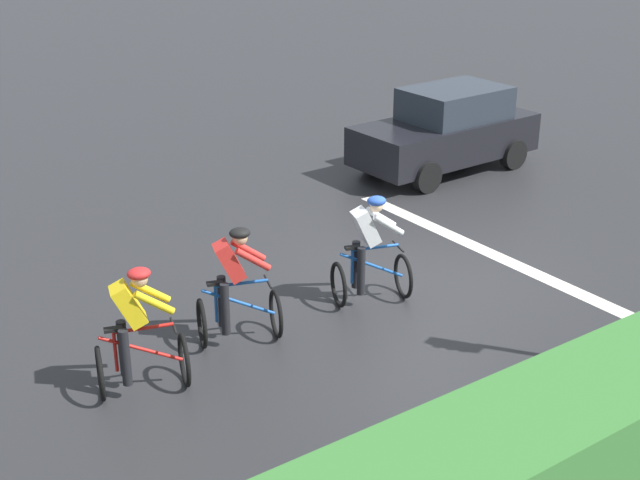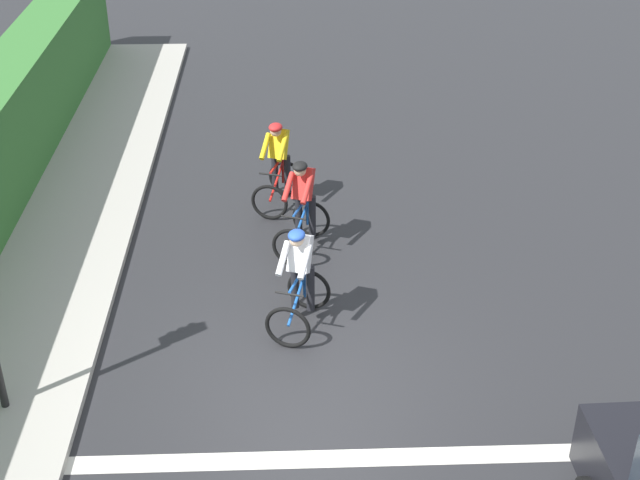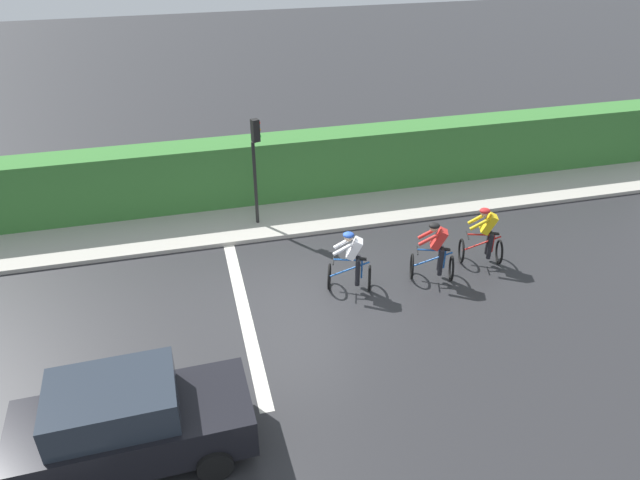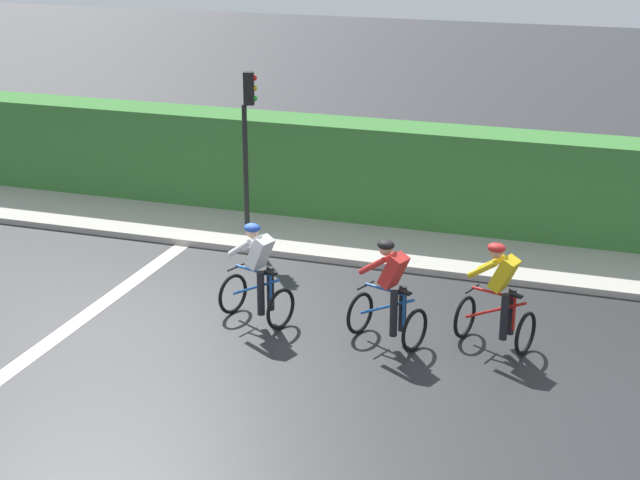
{
  "view_description": "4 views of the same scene",
  "coord_description": "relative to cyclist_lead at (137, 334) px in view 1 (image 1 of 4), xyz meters",
  "views": [
    {
      "loc": [
        -9.23,
        8.69,
        5.92
      ],
      "look_at": [
        0.05,
        2.14,
        1.14
      ],
      "focal_mm": 49.17,
      "sensor_mm": 36.0,
      "label": 1
    },
    {
      "loc": [
        -0.18,
        -9.5,
        7.76
      ],
      "look_at": [
        0.25,
        2.26,
        0.92
      ],
      "focal_mm": 50.38,
      "sensor_mm": 36.0,
      "label": 2
    },
    {
      "loc": [
        11.63,
        -2.44,
        8.84
      ],
      "look_at": [
        -0.78,
        0.71,
        1.14
      ],
      "focal_mm": 33.02,
      "sensor_mm": 36.0,
      "label": 3
    },
    {
      "loc": [
        13.28,
        6.9,
        6.58
      ],
      "look_at": [
        -0.9,
        2.12,
        1.22
      ],
      "focal_mm": 54.48,
      "sensor_mm": 36.0,
      "label": 4
    }
  ],
  "objects": [
    {
      "name": "cyclist_second",
      "position": [
        0.4,
        -1.6,
        0.0
      ],
      "size": [
        1.0,
        1.25,
        1.66
      ],
      "color": "black",
      "rests_on": "ground"
    },
    {
      "name": "road_marking_stop_line",
      "position": [
        0.4,
        -6.59,
        -0.79
      ],
      "size": [
        7.0,
        0.3,
        0.01
      ],
      "primitive_type": "cube",
      "color": "silver",
      "rests_on": "ground"
    },
    {
      "name": "cyclist_mid",
      "position": [
        0.32,
        -3.81,
        0.0
      ],
      "size": [
        0.99,
        1.24,
        1.66
      ],
      "color": "black",
      "rests_on": "ground"
    },
    {
      "name": "ground_plane",
      "position": [
        0.4,
        -5.15,
        -0.8
      ],
      "size": [
        80.0,
        80.0,
        0.0
      ],
      "primitive_type": "plane",
      "color": "#28282B"
    },
    {
      "name": "sidewalk_kerb",
      "position": [
        -3.94,
        -3.15,
        -0.74
      ],
      "size": [
        2.8,
        24.83,
        0.12
      ],
      "primitive_type": "cube",
      "color": "#ADA89E",
      "rests_on": "ground"
    },
    {
      "name": "car_black",
      "position": [
        4.32,
        -9.06,
        0.08
      ],
      "size": [
        1.97,
        4.15,
        1.76
      ],
      "color": "black",
      "rests_on": "ground"
    },
    {
      "name": "cyclist_lead",
      "position": [
        0.0,
        0.0,
        0.0
      ],
      "size": [
        0.97,
        1.23,
        1.66
      ],
      "color": "black",
      "rests_on": "ground"
    }
  ]
}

